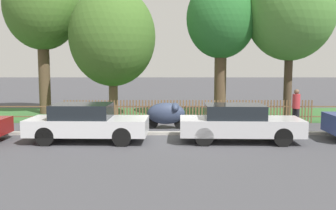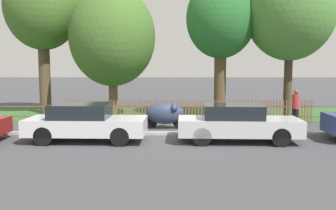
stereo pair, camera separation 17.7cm
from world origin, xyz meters
The scene contains 12 objects.
ground_plane centered at (0.00, 0.00, 0.00)m, with size 120.00×120.00×0.00m, color #424247.
kerb_stone centered at (0.00, 0.10, 0.06)m, with size 36.39×0.20×0.12m, color #B2ADA3.
grass_strip centered at (0.00, 6.09, 0.01)m, with size 36.39×6.08×0.01m, color #33602D.
park_fence centered at (0.00, 3.06, 0.56)m, with size 36.39×0.05×1.11m.
parked_car_black_saloon centered at (-3.95, -1.21, 0.72)m, with size 4.38×1.84×1.40m.
parked_car_navy_estate centered at (1.63, -1.26, 0.71)m, with size 4.44×1.79×1.38m.
covered_motorcycle centered at (-1.00, 1.50, 0.69)m, with size 1.83×0.89×1.15m.
tree_nearest_kerb centered at (-7.97, 6.47, 5.91)m, with size 4.15×4.15×8.38m.
tree_behind_motorcycle centered at (-3.91, 5.35, 4.25)m, with size 4.57×4.57×6.90m.
tree_mid_park centered at (1.75, 4.70, 5.06)m, with size 3.55×3.55×7.19m.
tree_far_left centered at (5.15, 4.31, 5.55)m, with size 4.50×4.50×8.16m.
pedestrian_near_fence centered at (4.85, 2.08, 0.96)m, with size 0.43×0.43×1.70m.
Camera 1 is at (-0.96, -14.75, 2.89)m, focal length 40.00 mm.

